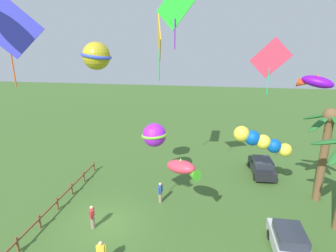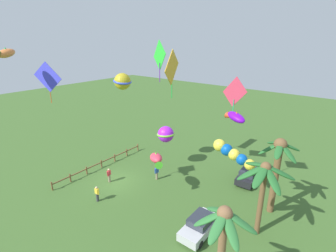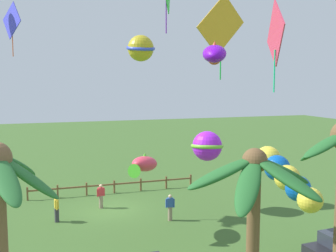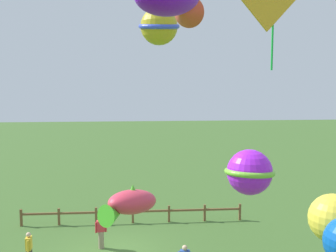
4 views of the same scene
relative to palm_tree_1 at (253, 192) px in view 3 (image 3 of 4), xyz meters
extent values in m
plane|color=#3D6028|center=(1.89, -14.53, -4.90)|extent=(120.00, 120.00, 0.00)
ellipsoid|color=#2D7033|center=(6.85, 1.05, 1.19)|extent=(1.07, 1.81, 1.09)
ellipsoid|color=#2D7033|center=(6.40, 0.38, 1.05)|extent=(1.64, 0.74, 1.35)
ellipsoid|color=#2D7033|center=(6.71, -0.42, 1.18)|extent=(1.32, 1.75, 1.10)
ellipsoid|color=#236028|center=(1.05, 0.01, 0.68)|extent=(2.25, 0.66, 1.07)
ellipsoid|color=#236028|center=(0.60, 0.75, 0.46)|extent=(1.84, 2.01, 1.47)
ellipsoid|color=#236028|center=(-0.50, 0.95, 0.62)|extent=(1.58, 2.27, 1.17)
ellipsoid|color=#236028|center=(-1.06, -0.07, 0.58)|extent=(2.24, 0.83, 1.24)
ellipsoid|color=#236028|center=(-0.57, -0.91, 0.68)|extent=(1.70, 2.26, 1.06)
ellipsoid|color=#236028|center=(0.58, -0.77, 0.50)|extent=(1.80, 2.08, 1.40)
sphere|color=brown|center=(-0.03, 0.01, 0.98)|extent=(0.77, 0.77, 0.77)
ellipsoid|color=#236028|center=(-2.52, 0.13, 1.38)|extent=(2.01, 0.85, 0.92)
ellipsoid|color=#236028|center=(-3.10, -0.73, 1.13)|extent=(1.24, 1.82, 1.38)
cube|color=brown|center=(-5.20, -18.40, -4.43)|extent=(0.12, 0.12, 0.95)
cube|color=brown|center=(-3.15, -18.40, -4.43)|extent=(0.12, 0.12, 0.95)
cube|color=brown|center=(-1.11, -18.40, -4.43)|extent=(0.12, 0.12, 0.95)
cube|color=brown|center=(0.93, -18.40, -4.43)|extent=(0.12, 0.12, 0.95)
cube|color=brown|center=(2.97, -18.40, -4.43)|extent=(0.12, 0.12, 0.95)
cube|color=brown|center=(5.01, -18.40, -4.43)|extent=(0.12, 0.12, 0.95)
cube|color=brown|center=(7.05, -18.40, -4.43)|extent=(0.12, 0.12, 0.95)
cube|color=brown|center=(0.93, -18.40, -4.24)|extent=(12.35, 0.09, 0.11)
cylinder|color=#38383D|center=(5.29, -13.30, -4.48)|extent=(0.26, 0.26, 0.84)
cube|color=yellow|center=(5.29, -13.30, -3.79)|extent=(0.26, 0.40, 0.54)
sphere|color=beige|center=(5.29, -13.30, -3.42)|extent=(0.21, 0.21, 0.21)
cylinder|color=yellow|center=(5.28, -13.07, -3.84)|extent=(0.09, 0.09, 0.52)
cylinder|color=yellow|center=(5.31, -13.53, -3.84)|extent=(0.09, 0.09, 0.52)
cylinder|color=gray|center=(2.41, -15.10, -4.48)|extent=(0.26, 0.26, 0.84)
cube|color=#B72D33|center=(2.41, -15.10, -3.79)|extent=(0.42, 0.30, 0.54)
sphere|color=tan|center=(2.41, -15.10, -3.42)|extent=(0.21, 0.21, 0.21)
cylinder|color=#B72D33|center=(2.19, -15.15, -3.84)|extent=(0.09, 0.09, 0.52)
cylinder|color=#B72D33|center=(2.64, -15.06, -3.84)|extent=(0.09, 0.09, 0.52)
cylinder|color=gray|center=(-1.16, -11.45, -4.48)|extent=(0.26, 0.26, 0.84)
cube|color=#2D519E|center=(-1.16, -11.45, -3.79)|extent=(0.42, 0.30, 0.54)
sphere|color=beige|center=(-1.16, -11.45, -3.42)|extent=(0.21, 0.21, 0.21)
cylinder|color=#2D519E|center=(-0.94, -11.50, -3.84)|extent=(0.09, 0.09, 0.52)
cylinder|color=#2D519E|center=(-1.39, -11.41, -3.84)|extent=(0.09, 0.09, 0.52)
sphere|color=#AD21F2|center=(-3.96, -12.44, -0.68)|extent=(1.89, 1.89, 1.89)
torus|color=#79CF36|center=(-3.96, -12.44, -0.68)|extent=(2.81, 2.81, 0.41)
cylinder|color=#6712AB|center=(-0.58, -10.38, 6.81)|extent=(0.06, 0.06, 1.72)
cube|color=gold|center=(-4.66, -12.14, 6.83)|extent=(3.62, 1.01, 3.72)
cylinder|color=green|center=(-4.66, -12.14, 4.71)|extent=(0.08, 0.08, 2.43)
sphere|color=gold|center=(-0.40, -15.27, 5.55)|extent=(1.72, 1.72, 1.72)
torus|color=blue|center=(-0.40, -15.27, 5.55)|extent=(1.97, 1.98, 0.48)
ellipsoid|color=#E83A52|center=(0.82, -9.77, -0.99)|extent=(2.32, 2.53, 1.17)
cone|color=green|center=(1.44, -8.97, -1.15)|extent=(1.06, 1.08, 0.82)
cone|color=green|center=(0.82, -9.77, -0.62)|extent=(0.63, 0.63, 0.46)
cube|color=#393BD1|center=(7.42, -14.94, 6.93)|extent=(1.11, 2.10, 2.28)
cylinder|color=#E65221|center=(7.42, -14.94, 5.60)|extent=(0.05, 0.05, 1.52)
cube|color=#E2395A|center=(-3.45, -4.34, 5.35)|extent=(0.92, 2.61, 2.73)
cylinder|color=#16CF80|center=(-3.45, -4.34, 3.79)|extent=(0.06, 0.06, 1.78)
sphere|color=yellow|center=(-4.12, -5.72, -0.27)|extent=(1.22, 1.22, 1.22)
sphere|color=#0B51B7|center=(-4.10, -4.91, -0.54)|extent=(1.17, 1.17, 1.17)
sphere|color=yellow|center=(-4.09, -4.10, -0.81)|extent=(1.12, 1.12, 1.12)
sphere|color=#0B51B7|center=(-4.07, -3.29, -1.07)|extent=(1.07, 1.07, 1.07)
sphere|color=yellow|center=(-4.05, -2.49, -1.34)|extent=(1.02, 1.02, 1.02)
ellipsoid|color=#710CCD|center=(0.20, -2.47, 4.31)|extent=(1.46, 1.90, 0.87)
cone|color=#D94523|center=(-0.11, -3.14, 4.19)|extent=(0.73, 0.77, 0.60)
cone|color=#D94523|center=(0.20, -2.47, 4.58)|extent=(0.43, 0.43, 0.34)
camera|label=1|loc=(16.10, -8.05, 6.33)|focal=29.20mm
camera|label=2|loc=(16.90, 4.44, 9.72)|focal=26.76mm
camera|label=3|loc=(6.08, 10.32, 3.31)|focal=42.36mm
camera|label=4|loc=(0.68, 3.40, 3.11)|focal=42.73mm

